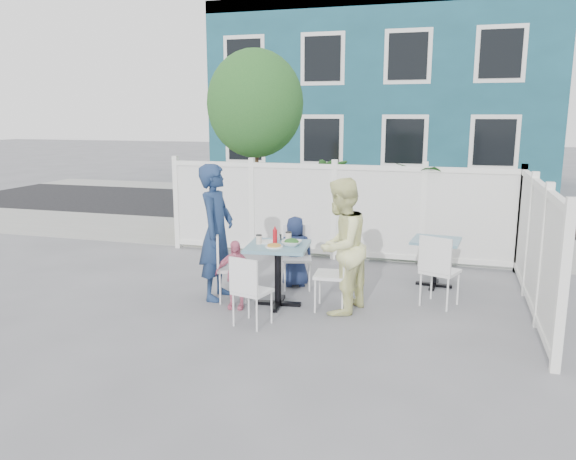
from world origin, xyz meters
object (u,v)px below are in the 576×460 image
(chair_right, at_px, (338,268))
(utility_cabinet, at_px, (214,203))
(chair_back, at_px, (297,251))
(toddler, at_px, (235,274))
(main_table, at_px, (278,259))
(spare_table, at_px, (436,250))
(chair_near, at_px, (249,286))
(chair_left, at_px, (226,262))
(man, at_px, (216,232))
(boy, at_px, (295,252))
(woman, at_px, (341,246))

(chair_right, bearing_deg, utility_cabinet, 36.53)
(chair_back, bearing_deg, toddler, 49.48)
(main_table, xyz_separation_m, spare_table, (1.90, 1.41, -0.09))
(spare_table, xyz_separation_m, chair_back, (-1.88, -0.56, -0.02))
(chair_back, height_order, chair_near, chair_back)
(chair_left, xyz_separation_m, chair_near, (0.61, -0.82, -0.04))
(chair_near, bearing_deg, chair_back, 100.74)
(man, distance_m, toddler, 0.67)
(main_table, bearing_deg, chair_right, 3.26)
(boy, bearing_deg, man, 20.94)
(utility_cabinet, bearing_deg, spare_table, -39.02)
(chair_right, relative_size, chair_near, 1.10)
(spare_table, bearing_deg, woman, -127.56)
(spare_table, bearing_deg, boy, -164.05)
(spare_table, distance_m, woman, 1.82)
(spare_table, bearing_deg, utility_cabinet, 149.47)
(main_table, bearing_deg, chair_near, -96.75)
(utility_cabinet, distance_m, spare_table, 5.32)
(man, bearing_deg, utility_cabinet, 21.76)
(toddler, bearing_deg, man, 132.38)
(utility_cabinet, distance_m, toddler, 4.89)
(chair_right, xyz_separation_m, boy, (-0.77, 0.82, -0.03))
(woman, bearing_deg, chair_near, -32.91)
(spare_table, relative_size, chair_back, 0.81)
(spare_table, relative_size, boy, 0.70)
(spare_table, bearing_deg, man, -154.13)
(main_table, xyz_separation_m, chair_left, (-0.71, 0.01, -0.09))
(chair_left, xyz_separation_m, toddler, (0.22, -0.26, -0.08))
(spare_table, relative_size, chair_right, 0.77)
(chair_right, height_order, chair_near, chair_right)
(chair_left, height_order, man, man)
(chair_left, height_order, chair_back, chair_left)
(chair_right, height_order, man, man)
(chair_near, xyz_separation_m, boy, (0.09, 1.67, 0.02))
(main_table, bearing_deg, boy, 90.73)
(utility_cabinet, relative_size, chair_left, 1.34)
(chair_right, relative_size, woman, 0.55)
(chair_left, distance_m, chair_back, 1.11)
(woman, bearing_deg, toddler, -64.02)
(chair_back, distance_m, man, 1.24)
(spare_table, relative_size, chair_near, 0.85)
(man, bearing_deg, chair_near, -141.42)
(spare_table, bearing_deg, main_table, -143.46)
(utility_cabinet, relative_size, main_table, 1.44)
(chair_near, bearing_deg, utility_cabinet, 132.51)
(chair_back, height_order, boy, boy)
(utility_cabinet, height_order, spare_table, utility_cabinet)
(main_table, bearing_deg, chair_left, 179.59)
(chair_right, xyz_separation_m, man, (-1.63, 0.02, 0.36))
(chair_right, relative_size, man, 0.51)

